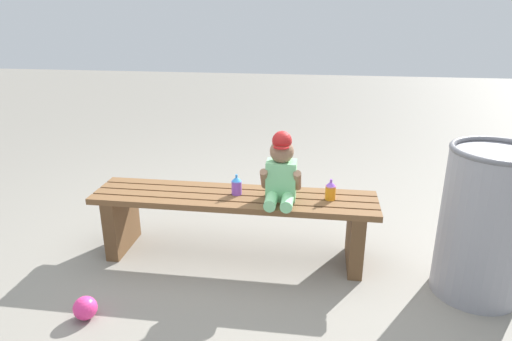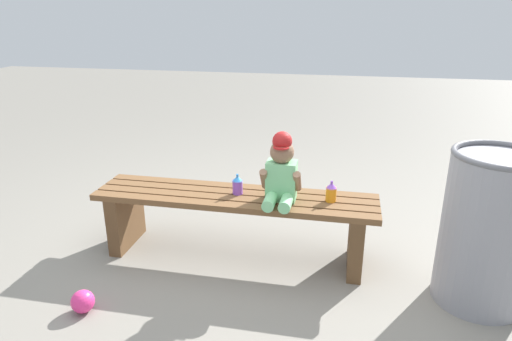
{
  "view_description": "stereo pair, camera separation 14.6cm",
  "coord_description": "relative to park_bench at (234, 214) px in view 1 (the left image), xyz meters",
  "views": [
    {
      "loc": [
        0.47,
        -2.41,
        1.46
      ],
      "look_at": [
        0.14,
        -0.05,
        0.59
      ],
      "focal_mm": 31.56,
      "sensor_mm": 36.0,
      "label": 1
    },
    {
      "loc": [
        0.62,
        -2.39,
        1.46
      ],
      "look_at": [
        0.14,
        -0.05,
        0.59
      ],
      "focal_mm": 31.56,
      "sensor_mm": 36.0,
      "label": 2
    }
  ],
  "objects": [
    {
      "name": "sippy_cup_right",
      "position": [
        0.57,
        0.02,
        0.18
      ],
      "size": [
        0.06,
        0.06,
        0.12
      ],
      "color": "orange",
      "rests_on": "park_bench"
    },
    {
      "name": "trash_bin",
      "position": [
        1.35,
        -0.18,
        0.13
      ],
      "size": [
        0.45,
        0.45,
        0.82
      ],
      "color": "gray",
      "rests_on": "ground_plane"
    },
    {
      "name": "toy_ball",
      "position": [
        -0.62,
        -0.7,
        -0.22
      ],
      "size": [
        0.12,
        0.12,
        0.12
      ],
      "primitive_type": "sphere",
      "color": "#E5337F",
      "rests_on": "ground_plane"
    },
    {
      "name": "park_bench",
      "position": [
        0.0,
        0.0,
        0.0
      ],
      "size": [
        1.69,
        0.36,
        0.41
      ],
      "color": "brown",
      "rests_on": "ground_plane"
    },
    {
      "name": "child_figure",
      "position": [
        0.28,
        -0.03,
        0.3
      ],
      "size": [
        0.23,
        0.27,
        0.4
      ],
      "color": "#7FCC8C",
      "rests_on": "park_bench"
    },
    {
      "name": "ground_plane",
      "position": [
        0.0,
        0.0,
        -0.28
      ],
      "size": [
        16.0,
        16.0,
        0.0
      ],
      "primitive_type": "plane",
      "color": "gray"
    },
    {
      "name": "sippy_cup_left",
      "position": [
        0.02,
        0.02,
        0.18
      ],
      "size": [
        0.06,
        0.06,
        0.12
      ],
      "color": "#8C4CCC",
      "rests_on": "park_bench"
    }
  ]
}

